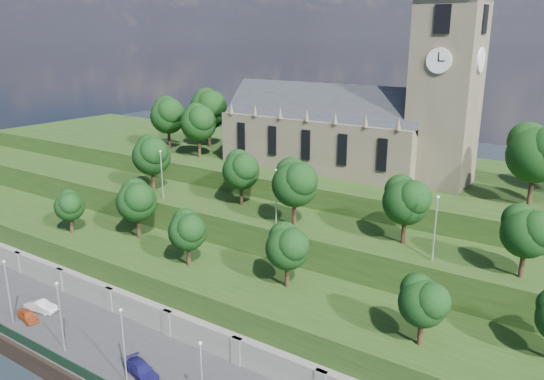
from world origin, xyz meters
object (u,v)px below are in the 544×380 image
Objects in this scene: church at (354,122)px; car_right at (142,370)px; car_middle at (41,306)px; car_left at (28,316)px.

church is 8.31× the size of car_right.
car_middle is (-22.71, -39.83, -19.81)m from church.
car_left is 19.65m from car_right.
car_right is at bearing -93.27° from church.
car_middle is (-0.67, 2.19, 0.09)m from car_left.
car_right is (19.65, 0.17, 0.06)m from car_left.
church reaches higher than car_left.
car_left is 0.84× the size of car_middle.
car_left is 2.29m from car_middle.
church reaches higher than car_middle.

